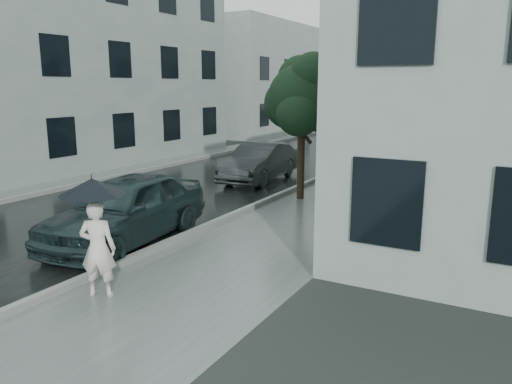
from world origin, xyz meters
The scene contains 14 objects.
ground centered at (0.00, 0.00, 0.00)m, with size 120.00×120.00×0.00m, color black.
sidewalk centered at (0.25, 12.00, 0.00)m, with size 3.50×60.00×0.01m, color slate.
kerb_near centered at (-1.57, 12.00, 0.07)m, with size 0.15×60.00×0.15m, color slate.
asphalt_road centered at (-5.08, 12.00, 0.00)m, with size 6.85×60.00×0.00m, color black.
kerb_far centered at (-8.57, 12.00, 0.07)m, with size 0.15×60.00×0.15m, color slate.
sidewalk_far centered at (-9.50, 12.00, 0.00)m, with size 1.70×60.00×0.01m, color #4C5451.
building_far_a centered at (-13.77, 8.00, 4.75)m, with size 7.02×20.00×9.50m.
building_far_b centered at (-13.77, 30.00, 4.00)m, with size 7.02×18.00×8.00m.
pedestrian centered at (-0.88, -1.00, 0.84)m, with size 0.61×0.40×1.67m, color beige.
umbrella centered at (-0.88, -1.03, 1.92)m, with size 1.38×1.38×1.17m.
street_tree centered at (-0.92, 7.61, 3.16)m, with size 2.77×2.51×4.51m.
lamp_post centered at (-1.52, 12.43, 2.89)m, with size 0.85×0.35×5.04m.
car_near centered at (-2.60, 1.50, 0.79)m, with size 1.85×4.60×1.57m, color #19292A.
car_far centered at (-3.50, 9.55, 0.71)m, with size 1.50×4.29×1.41m, color #272A2C.
Camera 1 is at (5.30, -6.72, 3.54)m, focal length 35.00 mm.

